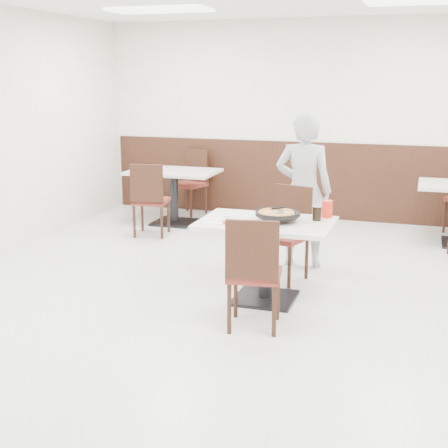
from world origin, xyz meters
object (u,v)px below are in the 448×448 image
(red_cup, at_px, (327,209))
(cola_glass, at_px, (317,213))
(main_table, at_px, (266,261))
(pizza, at_px, (276,215))
(side_plate, at_px, (220,219))
(bg_table_left, at_px, (174,197))
(pizza_pan, at_px, (278,217))
(bg_chair_left_near, at_px, (151,199))
(chair_near, at_px, (254,272))
(bg_chair_left_far, at_px, (189,183))
(diner_person, at_px, (303,191))
(chair_far, at_px, (283,235))

(red_cup, bearing_deg, cola_glass, -114.19)
(main_table, xyz_separation_m, cola_glass, (0.43, 0.17, 0.44))
(pizza, height_order, side_plate, pizza)
(red_cup, height_order, bg_table_left, red_cup)
(main_table, bearing_deg, red_cup, 32.78)
(pizza_pan, distance_m, red_cup, 0.49)
(bg_chair_left_near, bearing_deg, chair_near, -59.71)
(bg_chair_left_far, bearing_deg, pizza_pan, 140.97)
(chair_near, relative_size, diner_person, 0.57)
(pizza_pan, bearing_deg, chair_far, 97.32)
(bg_table_left, bearing_deg, pizza_pan, -50.86)
(pizza_pan, bearing_deg, main_table, -161.53)
(bg_chair_left_far, bearing_deg, bg_table_left, 108.41)
(bg_chair_left_near, height_order, bg_chair_left_far, same)
(bg_table_left, height_order, bg_chair_left_near, bg_chair_left_near)
(pizza, xyz_separation_m, bg_chair_left_far, (-2.07, 3.16, -0.34))
(pizza, height_order, red_cup, red_cup)
(cola_glass, distance_m, bg_chair_left_far, 3.87)
(side_plate, relative_size, bg_chair_left_near, 0.17)
(bg_chair_left_far, bearing_deg, side_plate, 133.09)
(bg_chair_left_near, bearing_deg, bg_table_left, 78.61)
(side_plate, relative_size, bg_table_left, 0.13)
(pizza_pan, height_order, bg_chair_left_near, bg_chair_left_near)
(main_table, distance_m, pizza, 0.44)
(pizza, bearing_deg, chair_far, 96.27)
(pizza_pan, distance_m, pizza, 0.03)
(bg_table_left, bearing_deg, cola_glass, -45.08)
(main_table, bearing_deg, bg_table_left, 127.43)
(bg_chair_left_far, bearing_deg, cola_glass, 146.19)
(pizza_pan, distance_m, diner_person, 1.15)
(side_plate, bearing_deg, bg_table_left, 120.23)
(main_table, distance_m, pizza_pan, 0.43)
(side_plate, distance_m, red_cup, 1.00)
(main_table, bearing_deg, chair_far, 87.65)
(bg_table_left, distance_m, bg_chair_left_far, 0.61)
(main_table, height_order, diner_person, diner_person)
(diner_person, bearing_deg, bg_chair_left_near, -21.04)
(chair_far, xyz_separation_m, diner_person, (0.09, 0.57, 0.35))
(chair_far, distance_m, pizza_pan, 0.66)
(bg_chair_left_near, bearing_deg, cola_glass, -44.23)
(bg_table_left, bearing_deg, red_cup, -42.39)
(pizza, xyz_separation_m, bg_chair_left_near, (-2.09, 1.86, -0.34))
(red_cup, distance_m, bg_chair_left_far, 3.80)
(cola_glass, distance_m, bg_table_left, 3.42)
(cola_glass, xyz_separation_m, diner_person, (-0.32, 1.01, 0.01))
(pizza, distance_m, diner_person, 1.16)
(side_plate, xyz_separation_m, bg_table_left, (-1.56, 2.68, -0.38))
(red_cup, xyz_separation_m, bg_table_left, (-2.47, 2.25, -0.45))
(chair_near, bearing_deg, pizza, 79.41)
(pizza_pan, xyz_separation_m, side_plate, (-0.51, -0.14, -0.03))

